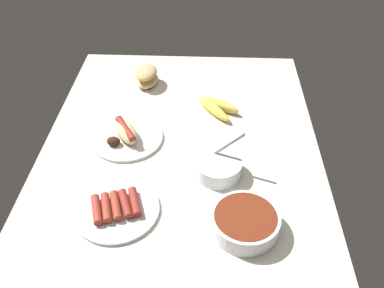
{
  "coord_description": "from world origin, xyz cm",
  "views": [
    {
      "loc": [
        -103.33,
        -8.34,
        88.29
      ],
      "look_at": [
        -2.8,
        -3.83,
        3.0
      ],
      "focal_mm": 38.83,
      "sensor_mm": 36.0,
      "label": 1
    }
  ],
  "objects_px": {
    "banana_bunch": "(217,107)",
    "bowl_coleslaw": "(218,167)",
    "bread_stack": "(147,76)",
    "plate_sausages": "(116,208)",
    "plate_hotdog_assembled": "(126,135)",
    "bowl_chili": "(245,222)"
  },
  "relations": [
    {
      "from": "banana_bunch",
      "to": "bowl_coleslaw",
      "type": "bearing_deg",
      "value": -179.09
    },
    {
      "from": "bread_stack",
      "to": "plate_sausages",
      "type": "xyz_separation_m",
      "value": [
        -0.66,
        0.0,
        -0.03
      ]
    },
    {
      "from": "plate_hotdog_assembled",
      "to": "bowl_coleslaw",
      "type": "distance_m",
      "value": 0.34
    },
    {
      "from": "banana_bunch",
      "to": "plate_sausages",
      "type": "xyz_separation_m",
      "value": [
        -0.48,
        0.28,
        -0.01
      ]
    },
    {
      "from": "bowl_chili",
      "to": "plate_hotdog_assembled",
      "type": "bearing_deg",
      "value": 46.42
    },
    {
      "from": "banana_bunch",
      "to": "plate_sausages",
      "type": "relative_size",
      "value": 0.69
    },
    {
      "from": "bowl_chili",
      "to": "plate_sausages",
      "type": "bearing_deg",
      "value": 82.47
    },
    {
      "from": "bowl_coleslaw",
      "to": "plate_sausages",
      "type": "height_order",
      "value": "bowl_coleslaw"
    },
    {
      "from": "plate_sausages",
      "to": "bread_stack",
      "type": "bearing_deg",
      "value": -0.09
    },
    {
      "from": "bread_stack",
      "to": "plate_sausages",
      "type": "bearing_deg",
      "value": 179.91
    },
    {
      "from": "bread_stack",
      "to": "plate_sausages",
      "type": "distance_m",
      "value": 0.66
    },
    {
      "from": "bowl_coleslaw",
      "to": "banana_bunch",
      "type": "relative_size",
      "value": 0.88
    },
    {
      "from": "bread_stack",
      "to": "bowl_coleslaw",
      "type": "xyz_separation_m",
      "value": [
        -0.5,
        -0.28,
        -0.01
      ]
    },
    {
      "from": "plate_hotdog_assembled",
      "to": "bread_stack",
      "type": "relative_size",
      "value": 1.86
    },
    {
      "from": "bowl_coleslaw",
      "to": "banana_bunch",
      "type": "xyz_separation_m",
      "value": [
        0.32,
        0.01,
        -0.01
      ]
    },
    {
      "from": "bowl_chili",
      "to": "bowl_coleslaw",
      "type": "distance_m",
      "value": 0.22
    },
    {
      "from": "banana_bunch",
      "to": "plate_sausages",
      "type": "distance_m",
      "value": 0.56
    },
    {
      "from": "bread_stack",
      "to": "plate_sausages",
      "type": "height_order",
      "value": "bread_stack"
    },
    {
      "from": "bread_stack",
      "to": "bowl_coleslaw",
      "type": "bearing_deg",
      "value": -150.6
    },
    {
      "from": "bowl_chili",
      "to": "bowl_coleslaw",
      "type": "height_order",
      "value": "bowl_coleslaw"
    },
    {
      "from": "bowl_chili",
      "to": "banana_bunch",
      "type": "xyz_separation_m",
      "value": [
        0.53,
        0.07,
        -0.01
      ]
    },
    {
      "from": "bowl_chili",
      "to": "plate_hotdog_assembled",
      "type": "relative_size",
      "value": 0.76
    }
  ]
}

